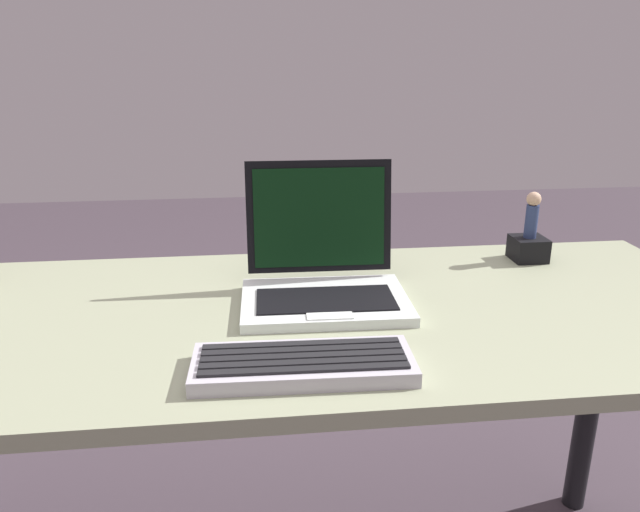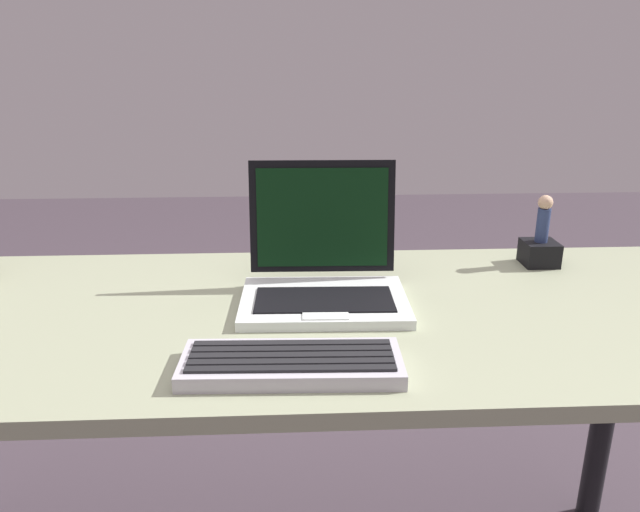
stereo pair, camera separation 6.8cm
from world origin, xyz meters
name	(u,v)px [view 1 (the left image)]	position (x,y,z in m)	size (l,w,h in m)	color
desk	(282,359)	(0.00, 0.00, 0.64)	(1.71, 0.66, 0.73)	gray
laptop_front	(323,274)	(0.08, 0.05, 0.78)	(0.30, 0.25, 0.24)	silver
external_keyboard	(303,364)	(0.02, -0.22, 0.74)	(0.32, 0.13, 0.03)	#BBB7C2
figurine_stand	(528,249)	(0.56, 0.22, 0.76)	(0.07, 0.07, 0.05)	black
figurine	(532,213)	(0.56, 0.22, 0.84)	(0.03, 0.03, 0.10)	navy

